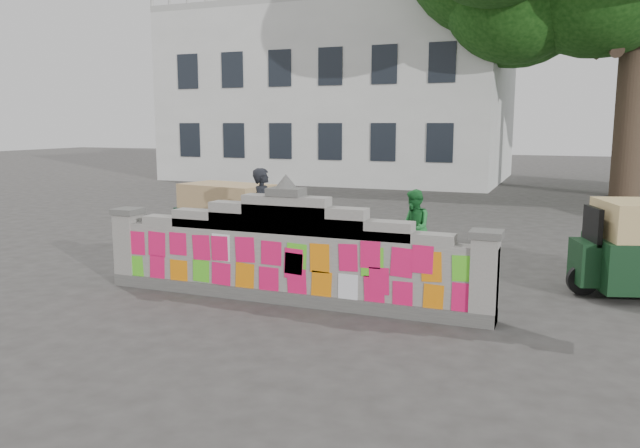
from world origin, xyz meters
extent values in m
plane|color=#383533|center=(0.00, 0.00, 0.00)|extent=(100.00, 100.00, 0.00)
cube|color=#4C4C49|center=(0.00, 0.00, 0.10)|extent=(6.40, 0.42, 0.20)
cube|color=gray|center=(0.00, 0.00, 0.60)|extent=(6.40, 0.32, 1.00)
cube|color=gray|center=(0.00, 0.00, 1.17)|extent=(5.20, 0.32, 0.14)
cube|color=gray|center=(0.00, 0.00, 1.24)|extent=(4.00, 0.32, 0.28)
cube|color=gray|center=(0.00, 0.00, 1.32)|extent=(2.60, 0.32, 0.44)
cube|color=gray|center=(0.00, 0.00, 1.39)|extent=(1.40, 0.32, 0.58)
cube|color=#4C4C49|center=(0.00, 0.00, 1.74)|extent=(0.55, 0.36, 0.12)
cone|color=#4C4C49|center=(0.00, 0.00, 1.90)|extent=(0.36, 0.36, 0.22)
cube|color=gray|center=(-3.02, 0.00, 0.62)|extent=(0.36, 0.40, 1.24)
cube|color=#4C4C49|center=(-3.02, 0.00, 1.28)|extent=(0.44, 0.44, 0.10)
cube|color=gray|center=(3.02, 0.00, 0.62)|extent=(0.36, 0.40, 1.24)
cube|color=#4C4C49|center=(3.02, 0.00, 1.28)|extent=(0.44, 0.44, 0.10)
cube|color=silver|center=(-7.00, 22.00, 4.00)|extent=(16.00, 10.00, 8.00)
cylinder|color=#38281E|center=(6.00, 18.00, 3.00)|extent=(1.10, 1.10, 6.00)
imported|color=black|center=(-1.43, 2.02, 0.50)|extent=(1.99, 1.06, 0.99)
imported|color=black|center=(-1.43, 2.02, 0.84)|extent=(0.53, 0.69, 1.68)
imported|color=#238237|center=(1.24, 3.26, 0.75)|extent=(0.84, 0.91, 1.51)
cube|color=black|center=(-3.19, 3.63, 0.50)|extent=(2.39, 1.59, 0.73)
cube|color=tan|center=(-3.19, 3.63, 1.15)|extent=(2.20, 1.51, 0.55)
cube|color=black|center=(-2.06, 3.42, 0.50)|extent=(0.57, 0.72, 0.64)
cube|color=black|center=(-2.06, 3.42, 1.06)|extent=(0.19, 0.64, 0.55)
cylinder|color=black|center=(-1.97, 3.40, 0.23)|extent=(0.47, 0.19, 0.46)
cylinder|color=black|center=(-4.09, 3.29, 0.23)|extent=(0.47, 0.19, 0.46)
cylinder|color=black|center=(-3.90, 4.28, 0.23)|extent=(0.47, 0.19, 0.46)
cube|color=black|center=(4.42, 2.20, 0.55)|extent=(0.69, 0.82, 0.70)
cube|color=black|center=(4.42, 2.20, 1.15)|extent=(0.29, 0.69, 0.60)
cylinder|color=black|center=(4.32, 2.16, 0.25)|extent=(0.51, 0.27, 0.50)
camera|label=1|loc=(4.04, -8.63, 2.78)|focal=35.00mm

